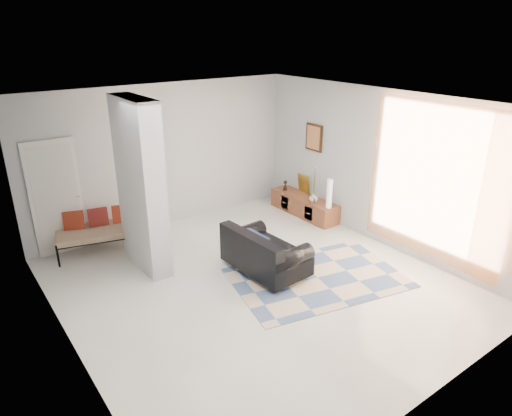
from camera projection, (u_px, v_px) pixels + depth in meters
floor at (256, 284)px, 7.15m from camera, size 6.00×6.00×0.00m
ceiling at (257, 104)px, 6.11m from camera, size 6.00×6.00×0.00m
wall_back at (165, 157)px, 8.87m from camera, size 6.00×0.00×6.00m
wall_front at (441, 290)px, 4.39m from camera, size 6.00×0.00×6.00m
wall_left at (60, 253)px, 5.12m from camera, size 0.00×6.00×6.00m
wall_right at (380, 168)px, 8.15m from camera, size 0.00×6.00×6.00m
partition_column at (141, 187)px, 7.22m from camera, size 0.35×1.20×2.80m
hallway_door at (56, 198)px, 7.83m from camera, size 0.85×0.06×2.04m
curtain at (435, 183)px, 7.22m from camera, size 0.00×2.55×2.55m
wall_art at (314, 137)px, 9.31m from camera, size 0.04×0.45×0.55m
media_console at (304, 205)px, 9.74m from camera, size 0.45×1.71×0.80m
loveseat at (263, 253)px, 7.35m from camera, size 0.91×1.47×0.76m
daybed at (107, 228)px, 8.13m from camera, size 1.91×1.19×0.77m
area_rug at (317, 278)px, 7.32m from camera, size 2.99×2.32×0.01m
cylinder_lamp at (329, 194)px, 8.99m from camera, size 0.11×0.11×0.58m
bronze_figurine at (285, 185)px, 10.02m from camera, size 0.11×0.11×0.22m
vase at (314, 197)px, 9.35m from camera, size 0.21×0.21×0.19m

